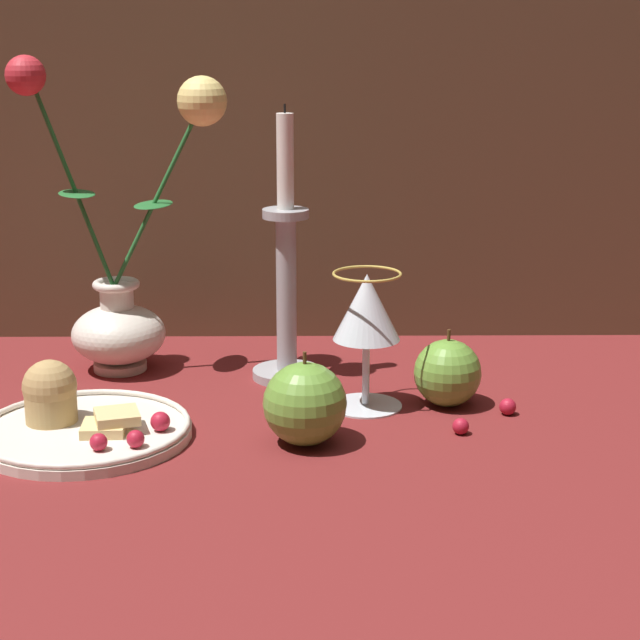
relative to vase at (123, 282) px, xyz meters
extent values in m
plane|color=maroon|center=(0.18, -0.17, -0.11)|extent=(2.40, 2.40, 0.00)
cylinder|color=silver|center=(-0.01, 0.00, -0.10)|extent=(0.06, 0.06, 0.01)
ellipsoid|color=silver|center=(-0.01, 0.00, -0.06)|extent=(0.11, 0.11, 0.07)
cylinder|color=silver|center=(-0.01, 0.00, -0.02)|extent=(0.04, 0.04, 0.04)
torus|color=silver|center=(-0.01, 0.00, 0.00)|extent=(0.06, 0.06, 0.01)
cylinder|color=#23662D|center=(-0.05, 0.00, 0.12)|extent=(0.09, 0.02, 0.24)
ellipsoid|color=#23662D|center=(-0.05, 0.00, 0.10)|extent=(0.06, 0.08, 0.00)
sphere|color=red|center=(-0.09, -0.01, 0.24)|extent=(0.04, 0.04, 0.04)
cylinder|color=#23662D|center=(0.05, 0.00, 0.10)|extent=(0.11, 0.02, 0.22)
ellipsoid|color=#23662D|center=(0.04, 0.00, 0.09)|extent=(0.05, 0.08, 0.00)
sphere|color=#EFD67A|center=(0.10, -0.01, 0.21)|extent=(0.06, 0.06, 0.06)
cylinder|color=silver|center=(-0.01, -0.22, -0.10)|extent=(0.21, 0.21, 0.01)
torus|color=silver|center=(-0.01, -0.22, -0.10)|extent=(0.21, 0.21, 0.01)
cylinder|color=tan|center=(-0.04, -0.19, -0.08)|extent=(0.05, 0.05, 0.04)
sphere|color=tan|center=(-0.04, -0.19, -0.06)|extent=(0.05, 0.05, 0.05)
cube|color=#DBBC7A|center=(0.01, -0.23, -0.09)|extent=(0.04, 0.04, 0.01)
cube|color=#DBBC7A|center=(0.03, -0.22, -0.08)|extent=(0.05, 0.05, 0.01)
sphere|color=#AD192D|center=(0.02, -0.27, -0.09)|extent=(0.02, 0.02, 0.02)
sphere|color=#AD192D|center=(0.05, -0.27, -0.09)|extent=(0.02, 0.02, 0.02)
sphere|color=#AD192D|center=(0.07, -0.22, -0.09)|extent=(0.02, 0.02, 0.02)
cylinder|color=silver|center=(0.28, -0.13, -0.11)|extent=(0.08, 0.08, 0.00)
cylinder|color=silver|center=(0.28, -0.13, -0.07)|extent=(0.01, 0.01, 0.07)
cone|color=silver|center=(0.28, -0.13, 0.00)|extent=(0.07, 0.07, 0.07)
cone|color=gold|center=(0.28, -0.13, -0.01)|extent=(0.06, 0.06, 0.05)
torus|color=gold|center=(0.28, -0.13, 0.04)|extent=(0.07, 0.07, 0.00)
cylinder|color=#A3A3A8|center=(0.19, -0.03, -0.10)|extent=(0.08, 0.08, 0.01)
cylinder|color=#A3A3A8|center=(0.19, -0.03, -0.01)|extent=(0.02, 0.02, 0.18)
cylinder|color=#A3A3A8|center=(0.19, -0.03, 0.09)|extent=(0.05, 0.05, 0.01)
cylinder|color=white|center=(0.19, -0.03, 0.14)|extent=(0.02, 0.02, 0.11)
cylinder|color=black|center=(0.19, -0.03, 0.20)|extent=(0.00, 0.00, 0.01)
sphere|color=#669938|center=(0.21, -0.23, -0.07)|extent=(0.08, 0.08, 0.08)
cylinder|color=#4C3319|center=(0.21, -0.23, -0.02)|extent=(0.00, 0.00, 0.01)
sphere|color=#669938|center=(0.37, -0.12, -0.07)|extent=(0.07, 0.07, 0.07)
cylinder|color=#4C3319|center=(0.37, -0.12, -0.03)|extent=(0.00, 0.00, 0.01)
sphere|color=#AD192D|center=(0.43, -0.15, -0.10)|extent=(0.02, 0.02, 0.02)
sphere|color=#AD192D|center=(0.37, -0.21, -0.10)|extent=(0.02, 0.02, 0.02)
camera|label=1|loc=(0.22, -1.22, 0.29)|focal=60.00mm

